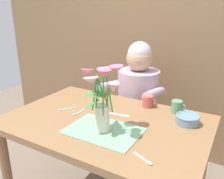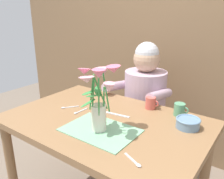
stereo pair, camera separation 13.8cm
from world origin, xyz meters
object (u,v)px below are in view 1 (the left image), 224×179
flower_vase (103,94)px  coffee_cup (177,107)px  ceramic_bowl (188,119)px  tea_cup (148,101)px  seated_person (137,109)px  dinner_knife (115,114)px

flower_vase → coffee_cup: size_ratio=3.93×
ceramic_bowl → tea_cup: size_ratio=1.46×
flower_vase → tea_cup: bearing=78.5°
tea_cup → coffee_cup: (0.20, 0.01, 0.00)m
seated_person → tea_cup: seated_person is taller
flower_vase → coffee_cup: flower_vase is taller
seated_person → dinner_knife: (0.07, -0.52, 0.18)m
flower_vase → dinner_knife: size_ratio=1.92×
dinner_knife → coffee_cup: bearing=26.9°
ceramic_bowl → tea_cup: tea_cup is taller
seated_person → flower_vase: 0.84m
ceramic_bowl → dinner_knife: ceramic_bowl is taller
seated_person → dinner_knife: bearing=-80.5°
flower_vase → tea_cup: size_ratio=3.93×
seated_person → ceramic_bowl: size_ratio=8.35×
flower_vase → coffee_cup: 0.55m
seated_person → coffee_cup: bearing=-35.2°
flower_vase → ceramic_bowl: flower_vase is taller
flower_vase → dinner_knife: (-0.05, 0.21, -0.21)m
dinner_knife → ceramic_bowl: bearing=5.5°
ceramic_bowl → dinner_knife: (-0.43, -0.10, -0.03)m
ceramic_bowl → seated_person: bearing=139.4°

